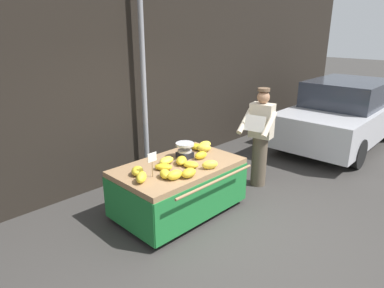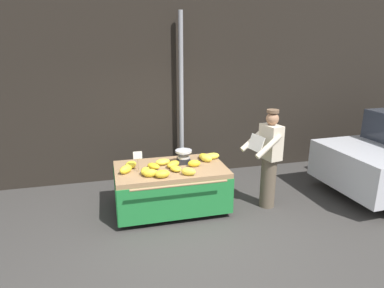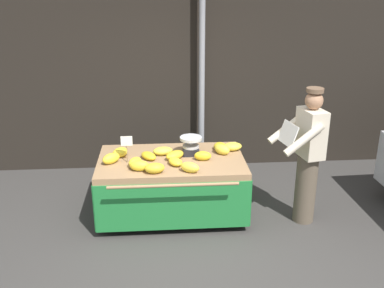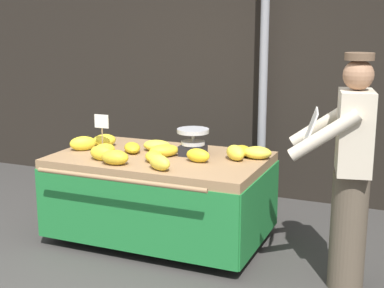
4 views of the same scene
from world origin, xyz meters
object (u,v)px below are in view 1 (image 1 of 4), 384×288
banana_bunch_1 (175,175)px  banana_bunch_13 (166,160)px  banana_bunch_3 (165,174)px  banana_bunch_9 (204,148)px  banana_bunch_7 (191,165)px  parked_car (343,114)px  weighing_scale (185,150)px  street_pole (144,87)px  banana_bunch_8 (205,145)px  banana_bunch_10 (181,161)px  banana_bunch_11 (137,171)px  banana_bunch_4 (189,173)px  vendor_person (260,138)px  banana_cart (179,177)px  banana_bunch_12 (163,167)px  price_sign (152,160)px  banana_bunch_6 (141,177)px  banana_bunch_0 (201,155)px  banana_bunch_2 (197,147)px  banana_bunch_5 (210,165)px

banana_bunch_1 → banana_bunch_13: banana_bunch_1 is taller
banana_bunch_3 → banana_bunch_9: size_ratio=0.95×
banana_bunch_7 → parked_car: (4.83, -0.20, -0.07)m
weighing_scale → street_pole: bearing=78.7°
banana_bunch_8 → banana_bunch_10: (-0.76, -0.24, 0.00)m
weighing_scale → banana_bunch_11: bearing=-179.3°
banana_bunch_4 → banana_bunch_13: (0.10, 0.56, -0.01)m
banana_bunch_9 → vendor_person: (0.98, -0.40, 0.04)m
banana_bunch_10 → banana_bunch_8: bearing=17.7°
banana_bunch_3 → banana_bunch_4: bearing=-41.4°
banana_bunch_7 → banana_bunch_13: banana_bunch_13 is taller
banana_bunch_4 → banana_bunch_9: bearing=31.5°
banana_cart → banana_bunch_3: size_ratio=8.83×
street_pole → vendor_person: (1.12, -1.70, -0.80)m
banana_bunch_1 → banana_bunch_10: banana_bunch_1 is taller
banana_bunch_1 → vendor_person: bearing=1.4°
banana_bunch_12 → vendor_person: bearing=-8.7°
price_sign → banana_bunch_4: 0.51m
banana_bunch_9 → banana_bunch_13: banana_bunch_9 is taller
banana_bunch_6 → banana_bunch_9: 1.40m
banana_bunch_10 → banana_bunch_11: (-0.68, 0.13, 0.01)m
banana_bunch_9 → banana_bunch_11: size_ratio=1.01×
banana_bunch_6 → banana_bunch_13: bearing=20.5°
banana_bunch_11 → banana_bunch_12: (0.36, -0.11, -0.01)m
banana_bunch_1 → banana_bunch_3: banana_bunch_1 is taller
street_pole → banana_bunch_9: bearing=-83.8°
banana_bunch_8 → price_sign: bearing=-167.1°
banana_bunch_8 → banana_bunch_13: bearing=-174.6°
banana_bunch_11 → banana_bunch_8: bearing=4.3°
weighing_scale → banana_bunch_0: bearing=-57.3°
banana_bunch_8 → banana_bunch_2: bearing=173.1°
banana_bunch_5 → parked_car: parked_car is taller
banana_bunch_0 → banana_bunch_12: (-0.67, 0.08, -0.01)m
banana_bunch_11 → banana_bunch_12: size_ratio=0.89×
banana_bunch_4 → vendor_person: vendor_person is taller
banana_bunch_9 → street_pole: bearing=96.2°
weighing_scale → banana_bunch_6: weighing_scale is taller
weighing_scale → banana_bunch_2: (0.39, 0.12, -0.07)m
banana_bunch_1 → banana_bunch_9: 1.13m
banana_bunch_4 → banana_bunch_6: bearing=148.3°
street_pole → banana_bunch_0: bearing=-94.8°
banana_bunch_1 → banana_bunch_12: banana_bunch_1 is taller
banana_bunch_0 → banana_bunch_3: bearing=-170.7°
price_sign → banana_bunch_12: price_sign is taller
weighing_scale → parked_car: 4.65m
banana_bunch_3 → banana_bunch_12: size_ratio=0.85×
banana_cart → banana_bunch_1: (-0.38, -0.34, 0.27)m
banana_bunch_2 → banana_bunch_5: size_ratio=1.13×
banana_cart → banana_bunch_13: bearing=125.6°
banana_bunch_0 → banana_bunch_9: size_ratio=0.96×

